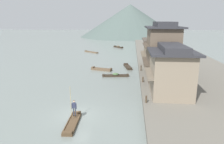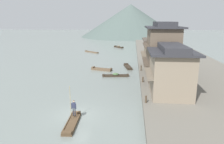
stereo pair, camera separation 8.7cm
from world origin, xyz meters
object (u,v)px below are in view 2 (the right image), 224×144
boat_moored_far (92,52)px  boat_midriver_drifting (128,67)px  mooring_post_dock_mid (143,80)px  boat_foreground_poled (72,123)px  house_waterfront_second (162,51)px  mooring_post_dock_far (141,68)px  boat_moored_third (102,69)px  boat_moored_second (119,47)px  boatman_person (74,106)px  house_waterfront_tall (155,52)px  mooring_post_dock_near (146,99)px  boat_moored_nearest (116,75)px  house_waterfront_nearest (171,71)px

boat_moored_far → boat_midriver_drifting: 23.05m
boat_moored_far → mooring_post_dock_mid: bearing=-66.3°
boat_foreground_poled → house_waterfront_second: (10.03, 15.29, 4.72)m
mooring_post_dock_far → boat_moored_third: bearing=166.3°
boat_moored_second → boatman_person: bearing=-90.5°
boat_midriver_drifting → mooring_post_dock_mid: (2.52, -12.10, 0.81)m
house_waterfront_second → mooring_post_dock_mid: bearing=-139.1°
house_waterfront_second → house_waterfront_tall: bearing=91.3°
boat_moored_third → boat_moored_far: size_ratio=0.88×
mooring_post_dock_near → mooring_post_dock_mid: 8.04m
boat_moored_second → boat_moored_third: boat_moored_second is taller
boat_moored_third → boat_foreground_poled: bearing=-88.8°
boat_foreground_poled → boat_moored_far: (-7.00, 44.78, -0.02)m
house_waterfront_second → house_waterfront_tall: size_ratio=1.05×
house_waterfront_second → house_waterfront_tall: 8.20m
boat_moored_second → boat_moored_third: (-0.89, -35.01, -0.08)m
boat_moored_second → mooring_post_dock_mid: size_ratio=5.23×
boat_moored_far → boat_midriver_drifting: (11.56, -19.94, 0.03)m
boat_foreground_poled → house_waterfront_tall: 25.59m
boat_moored_third → mooring_post_dock_mid: (7.56, -9.19, 0.77)m
boat_midriver_drifting → boat_moored_nearest: bearing=-104.9°
boat_foreground_poled → boat_moored_nearest: bearing=81.5°
boat_foreground_poled → house_waterfront_nearest: size_ratio=0.62×
boat_moored_second → mooring_post_dock_mid: bearing=-81.4°
boat_midriver_drifting → house_waterfront_nearest: bearing=-71.9°
boat_midriver_drifting → mooring_post_dock_near: size_ratio=6.00×
boat_moored_nearest → boat_moored_third: bearing=125.6°
house_waterfront_tall → boat_moored_far: bearing=128.2°
boatman_person → boat_foreground_poled: bearing=-85.4°
house_waterfront_nearest → boat_moored_nearest: bearing=127.4°
boat_moored_nearest → mooring_post_dock_mid: size_ratio=5.86×
boat_foreground_poled → house_waterfront_nearest: 13.23m
boatman_person → mooring_post_dock_far: 20.34m
boat_foreground_poled → boat_moored_second: size_ratio=1.04×
boat_moored_third → boat_midriver_drifting: (5.04, 2.91, -0.04)m
boat_moored_nearest → mooring_post_dock_far: mooring_post_dock_far is taller
boat_midriver_drifting → mooring_post_dock_far: size_ratio=5.08×
house_waterfront_nearest → mooring_post_dock_mid: house_waterfront_nearest is taller
boat_moored_nearest → boat_midriver_drifting: size_ratio=0.95×
boat_midriver_drifting → house_waterfront_second: size_ratio=0.56×
mooring_post_dock_near → boat_moored_far: bearing=109.4°
house_waterfront_second → boat_moored_second: bearing=103.0°
house_waterfront_tall → mooring_post_dock_far: (-2.76, -3.30, -2.52)m
house_waterfront_nearest → mooring_post_dock_near: house_waterfront_nearest is taller
boatman_person → mooring_post_dock_near: bearing=27.0°
boatman_person → mooring_post_dock_mid: boatman_person is taller
mooring_post_dock_mid → house_waterfront_tall: bearing=75.5°
house_waterfront_tall → boat_moored_second: bearing=105.7°
boat_moored_second → house_waterfront_tall: size_ratio=0.50×
boat_moored_nearest → boat_moored_second: size_ratio=1.12×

